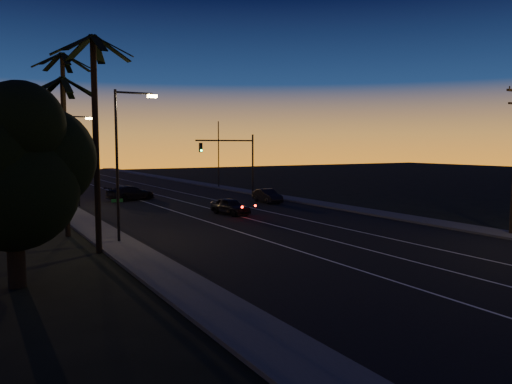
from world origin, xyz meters
TOP-DOWN VIEW (x-y plane):
  - road at (0.00, 30.00)m, footprint 20.00×170.00m
  - sidewalk_left at (-11.20, 30.00)m, footprint 2.40×170.00m
  - sidewalk_right at (11.20, 30.00)m, footprint 2.40×170.00m
  - lane_stripe_left at (-3.00, 30.00)m, footprint 0.12×160.00m
  - lane_stripe_mid at (0.50, 30.00)m, footprint 0.12×160.00m
  - lane_stripe_right at (4.00, 30.00)m, footprint 0.12×160.00m
  - bushy_tree at (-16.83, 12.92)m, footprint 6.30×5.30m
  - palm_near at (-12.60, 18.00)m, footprint 4.25×4.16m
  - palm_mid at (-13.20, 24.00)m, footprint 4.25×4.16m
  - palm_far at (-12.20, 30.00)m, footprint 4.25×4.16m
  - streetlight_left_near at (-10.70, 20.00)m, footprint 2.55×0.26m
  - streetlight_left_far at (-10.69, 38.00)m, footprint 2.55×0.26m
  - street_sign at (-10.80, 21.00)m, footprint 0.70×0.06m
  - signal_mast at (7.14, 39.99)m, footprint 7.10×0.41m
  - signal_post at (-9.50, 39.98)m, footprint 0.28×0.37m
  - far_pole_left at (-11.00, 55.00)m, footprint 0.14×0.14m
  - far_pole_right at (11.00, 52.00)m, footprint 0.14×0.14m
  - lead_car at (0.36, 27.75)m, footprint 2.38×4.71m
  - right_car at (7.52, 33.54)m, footprint 1.64×4.19m
  - cross_car at (-3.81, 42.66)m, footprint 5.68×3.62m

SIDE VIEW (x-z plane):
  - road at x=0.00m, z-range 0.00..0.01m
  - lane_stripe_left at x=-3.00m, z-range 0.01..0.02m
  - lane_stripe_mid at x=0.50m, z-range 0.01..0.02m
  - lane_stripe_right at x=4.00m, z-range 0.01..0.02m
  - sidewalk_left at x=-11.20m, z-range 0.00..0.16m
  - sidewalk_right at x=11.20m, z-range 0.00..0.16m
  - right_car at x=7.52m, z-range 0.01..1.37m
  - lead_car at x=0.36m, z-range 0.01..1.38m
  - cross_car at x=-3.81m, z-range 0.01..1.54m
  - street_sign at x=-10.80m, z-range 0.36..2.96m
  - signal_post at x=-9.50m, z-range 0.79..4.99m
  - far_pole_left at x=-11.00m, z-range 0.00..9.00m
  - far_pole_right at x=11.00m, z-range 0.00..9.00m
  - signal_mast at x=7.14m, z-range 1.28..8.28m
  - bushy_tree at x=-16.83m, z-range 0.84..9.14m
  - streetlight_left_far at x=-10.69m, z-range 0.81..9.31m
  - streetlight_left_near at x=-10.70m, z-range 0.82..9.82m
  - palm_mid at x=-13.20m, z-range 1.24..11.27m
  - palm_near at x=-12.60m, z-range 1.31..12.84m
  - palm_far at x=-12.20m, z-range 1.35..13.88m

